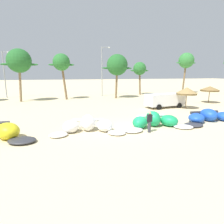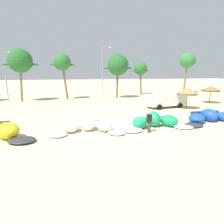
% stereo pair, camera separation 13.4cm
% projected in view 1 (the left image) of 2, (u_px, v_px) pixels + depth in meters
% --- Properties ---
extents(ground_plane, '(260.00, 260.00, 0.00)m').
position_uv_depth(ground_plane, '(136.00, 127.00, 15.91)').
color(ground_plane, beige).
extents(kite_left, '(5.83, 3.10, 1.28)m').
position_uv_depth(kite_left, '(88.00, 126.00, 14.58)').
color(kite_left, white).
rests_on(kite_left, ground).
extents(kite_left_of_center, '(6.20, 2.96, 1.29)m').
position_uv_depth(kite_left_of_center, '(155.00, 121.00, 15.90)').
color(kite_left_of_center, white).
rests_on(kite_left_of_center, ground).
extents(kite_center, '(7.24, 3.56, 1.17)m').
position_uv_depth(kite_center, '(211.00, 117.00, 17.65)').
color(kite_center, '#333338').
rests_on(kite_center, ground).
extents(beach_umbrella_near_van, '(2.60, 2.60, 2.73)m').
position_uv_depth(beach_umbrella_near_van, '(187.00, 91.00, 23.86)').
color(beach_umbrella_near_van, brown).
rests_on(beach_umbrella_near_van, ground).
extents(beach_umbrella_middle, '(2.79, 2.79, 2.55)m').
position_uv_depth(beach_umbrella_middle, '(210.00, 89.00, 28.63)').
color(beach_umbrella_middle, brown).
rests_on(beach_umbrella_middle, ground).
extents(parked_van, '(5.36, 2.65, 1.84)m').
position_uv_depth(parked_van, '(164.00, 99.00, 24.78)').
color(parked_van, white).
rests_on(parked_van, ground).
extents(person_near_kites, '(0.36, 0.24, 1.62)m').
position_uv_depth(person_near_kites, '(149.00, 122.00, 14.35)').
color(person_near_kites, '#383842').
rests_on(person_near_kites, ground).
extents(palm_left, '(5.51, 3.67, 8.20)m').
position_uv_depth(palm_left, '(19.00, 61.00, 29.15)').
color(palm_left, '#7F6647').
rests_on(palm_left, ground).
extents(palm_left_of_gap, '(4.25, 2.83, 7.72)m').
position_uv_depth(palm_left_of_gap, '(61.00, 63.00, 31.56)').
color(palm_left_of_gap, brown).
rests_on(palm_left_of_gap, ground).
extents(palm_center_left, '(5.57, 3.71, 7.79)m').
position_uv_depth(palm_center_left, '(117.00, 65.00, 33.40)').
color(palm_center_left, brown).
rests_on(palm_center_left, ground).
extents(palm_center_right, '(4.03, 2.69, 6.78)m').
position_uv_depth(palm_center_right, '(140.00, 69.00, 39.30)').
color(palm_center_right, brown).
rests_on(palm_center_right, ground).
extents(palm_right_of_gap, '(5.03, 3.35, 8.94)m').
position_uv_depth(palm_right_of_gap, '(186.00, 61.00, 41.83)').
color(palm_right_of_gap, brown).
rests_on(palm_right_of_gap, ground).
extents(lamppost_west, '(1.44, 0.24, 8.33)m').
position_uv_depth(lamppost_west, '(5.00, 72.00, 34.28)').
color(lamppost_west, gray).
rests_on(lamppost_west, ground).
extents(lamppost_west_center, '(1.82, 0.24, 9.53)m').
position_uv_depth(lamppost_west_center, '(103.00, 69.00, 36.96)').
color(lamppost_west_center, gray).
rests_on(lamppost_west_center, ground).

